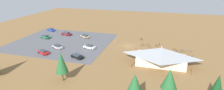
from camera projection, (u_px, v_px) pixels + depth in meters
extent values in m
plane|color=olive|center=(128.00, 46.00, 68.53)|extent=(160.00, 160.00, 0.00)
cube|color=#56565B|center=(62.00, 42.00, 72.99)|extent=(38.11, 32.83, 0.05)
cube|color=beige|center=(161.00, 60.00, 53.33)|extent=(13.94, 6.69, 2.64)
pyramid|color=#93999E|center=(161.00, 52.00, 52.45)|extent=(16.52, 9.27, 2.55)
cylinder|color=brown|center=(188.00, 57.00, 55.24)|extent=(0.20, 0.20, 2.64)
cylinder|color=brown|center=(136.00, 52.00, 59.44)|extent=(0.20, 0.20, 2.64)
cylinder|color=brown|center=(192.00, 71.00, 47.22)|extent=(0.20, 0.20, 2.64)
cylinder|color=brown|center=(131.00, 63.00, 51.42)|extent=(0.20, 0.20, 2.64)
cylinder|color=brown|center=(141.00, 39.00, 74.97)|extent=(0.60, 0.60, 0.90)
cylinder|color=#99999E|center=(115.00, 41.00, 70.34)|extent=(0.08, 0.08, 2.20)
cube|color=#1959B2|center=(115.00, 39.00, 70.07)|extent=(0.56, 0.04, 0.40)
cone|color=#235B2D|center=(135.00, 83.00, 35.43)|extent=(3.16, 3.16, 4.11)
cone|color=#14421E|center=(217.00, 86.00, 34.33)|extent=(2.74, 2.74, 4.96)
cylinder|color=brown|center=(63.00, 76.00, 44.67)|extent=(0.35, 0.35, 2.36)
cone|color=#235B2D|center=(61.00, 62.00, 43.38)|extent=(3.06, 3.06, 5.19)
cone|color=#235B2D|center=(170.00, 79.00, 36.57)|extent=(3.31, 3.31, 4.28)
torus|color=black|center=(156.00, 45.00, 68.17)|extent=(0.41, 0.68, 0.76)
torus|color=black|center=(157.00, 46.00, 67.19)|extent=(0.41, 0.68, 0.76)
cylinder|color=#1E7F38|center=(156.00, 45.00, 67.64)|extent=(0.53, 0.88, 0.04)
cylinder|color=#1E7F38|center=(156.00, 45.00, 67.78)|extent=(0.04, 0.04, 0.45)
cube|color=black|center=(156.00, 44.00, 67.71)|extent=(0.17, 0.21, 0.05)
cylinder|color=#1E7F38|center=(157.00, 45.00, 67.20)|extent=(0.04, 0.04, 0.49)
cylinder|color=black|center=(157.00, 45.00, 67.12)|extent=(0.43, 0.27, 0.03)
torus|color=black|center=(184.00, 51.00, 62.54)|extent=(0.65, 0.33, 0.70)
torus|color=black|center=(182.00, 51.00, 63.14)|extent=(0.65, 0.33, 0.70)
cylinder|color=#722D9E|center=(183.00, 51.00, 62.80)|extent=(0.83, 0.41, 0.04)
cylinder|color=#722D9E|center=(184.00, 50.00, 62.66)|extent=(0.04, 0.04, 0.43)
cube|color=black|center=(184.00, 50.00, 62.58)|extent=(0.22, 0.16, 0.05)
cylinder|color=#722D9E|center=(182.00, 50.00, 63.00)|extent=(0.04, 0.04, 0.46)
cylinder|color=black|center=(182.00, 49.00, 62.92)|extent=(0.23, 0.45, 0.03)
torus|color=black|center=(142.00, 45.00, 68.25)|extent=(0.45, 0.56, 0.68)
torus|color=black|center=(143.00, 45.00, 68.77)|extent=(0.45, 0.56, 0.68)
cylinder|color=black|center=(143.00, 45.00, 68.47)|extent=(0.58, 0.72, 0.04)
cylinder|color=black|center=(142.00, 45.00, 68.35)|extent=(0.04, 0.04, 0.37)
cube|color=black|center=(142.00, 44.00, 68.29)|extent=(0.19, 0.21, 0.05)
cylinder|color=black|center=(143.00, 44.00, 68.64)|extent=(0.04, 0.04, 0.47)
cylinder|color=black|center=(143.00, 44.00, 68.56)|extent=(0.40, 0.32, 0.03)
torus|color=black|center=(148.00, 44.00, 69.34)|extent=(0.40, 0.56, 0.65)
torus|color=black|center=(146.00, 45.00, 68.71)|extent=(0.40, 0.56, 0.65)
cylinder|color=yellow|center=(147.00, 44.00, 68.99)|extent=(0.58, 0.82, 0.04)
cylinder|color=yellow|center=(147.00, 44.00, 69.07)|extent=(0.04, 0.04, 0.41)
cube|color=black|center=(147.00, 43.00, 69.00)|extent=(0.18, 0.21, 0.05)
cylinder|color=yellow|center=(146.00, 44.00, 68.70)|extent=(0.04, 0.04, 0.40)
cylinder|color=black|center=(146.00, 44.00, 68.64)|extent=(0.41, 0.30, 0.03)
torus|color=black|center=(180.00, 52.00, 61.86)|extent=(0.74, 0.15, 0.75)
torus|color=black|center=(177.00, 51.00, 62.25)|extent=(0.74, 0.15, 0.75)
cylinder|color=orange|center=(178.00, 51.00, 62.01)|extent=(0.90, 0.17, 0.04)
cylinder|color=orange|center=(179.00, 51.00, 61.92)|extent=(0.04, 0.04, 0.41)
cube|color=black|center=(179.00, 51.00, 61.85)|extent=(0.21, 0.11, 0.05)
cylinder|color=orange|center=(177.00, 51.00, 62.12)|extent=(0.04, 0.04, 0.53)
cylinder|color=black|center=(177.00, 50.00, 62.03)|extent=(0.10, 0.48, 0.03)
torus|color=black|center=(179.00, 55.00, 59.08)|extent=(0.06, 0.75, 0.75)
torus|color=black|center=(180.00, 56.00, 58.21)|extent=(0.06, 0.75, 0.75)
cylinder|color=red|center=(180.00, 56.00, 58.60)|extent=(0.06, 0.89, 0.04)
cylinder|color=red|center=(180.00, 55.00, 58.72)|extent=(0.04, 0.04, 0.47)
cube|color=black|center=(180.00, 54.00, 58.64)|extent=(0.08, 0.20, 0.05)
cylinder|color=red|center=(180.00, 56.00, 58.22)|extent=(0.04, 0.04, 0.43)
cylinder|color=black|center=(180.00, 55.00, 58.15)|extent=(0.48, 0.04, 0.03)
torus|color=black|center=(160.00, 45.00, 68.45)|extent=(0.19, 0.69, 0.69)
torus|color=black|center=(159.00, 44.00, 69.44)|extent=(0.19, 0.69, 0.69)
cylinder|color=#2347B7|center=(160.00, 44.00, 68.91)|extent=(0.24, 0.95, 0.04)
cylinder|color=#2347B7|center=(160.00, 44.00, 68.69)|extent=(0.04, 0.04, 0.44)
cube|color=black|center=(160.00, 44.00, 68.62)|extent=(0.12, 0.21, 0.05)
cylinder|color=#2347B7|center=(159.00, 44.00, 69.27)|extent=(0.04, 0.04, 0.44)
cylinder|color=black|center=(159.00, 43.00, 69.19)|extent=(0.48, 0.13, 0.03)
torus|color=black|center=(150.00, 47.00, 66.37)|extent=(0.41, 0.55, 0.65)
torus|color=black|center=(149.00, 46.00, 67.30)|extent=(0.41, 0.55, 0.65)
cylinder|color=#197A7F|center=(150.00, 46.00, 66.80)|extent=(0.59, 0.81, 0.04)
cylinder|color=#197A7F|center=(150.00, 46.00, 66.60)|extent=(0.04, 0.04, 0.42)
cube|color=black|center=(150.00, 46.00, 66.53)|extent=(0.18, 0.21, 0.05)
cylinder|color=#197A7F|center=(149.00, 46.00, 67.14)|extent=(0.04, 0.04, 0.40)
cylinder|color=black|center=(149.00, 45.00, 67.08)|extent=(0.41, 0.30, 0.03)
torus|color=black|center=(188.00, 51.00, 62.51)|extent=(0.70, 0.07, 0.70)
torus|color=black|center=(191.00, 52.00, 62.28)|extent=(0.70, 0.07, 0.70)
cylinder|color=silver|center=(190.00, 51.00, 62.36)|extent=(0.95, 0.07, 0.04)
cylinder|color=silver|center=(189.00, 51.00, 62.37)|extent=(0.04, 0.04, 0.42)
cube|color=black|center=(189.00, 50.00, 62.30)|extent=(0.20, 0.09, 0.05)
cylinder|color=silver|center=(191.00, 51.00, 62.22)|extent=(0.04, 0.04, 0.46)
cylinder|color=black|center=(191.00, 50.00, 62.15)|extent=(0.05, 0.48, 0.03)
torus|color=black|center=(175.00, 55.00, 59.69)|extent=(0.10, 0.74, 0.74)
torus|color=black|center=(175.00, 53.00, 60.64)|extent=(0.10, 0.74, 0.74)
cylinder|color=#B7B7BC|center=(175.00, 54.00, 60.12)|extent=(0.12, 1.00, 0.04)
cylinder|color=#B7B7BC|center=(175.00, 54.00, 59.92)|extent=(0.04, 0.04, 0.43)
cube|color=black|center=(175.00, 53.00, 59.85)|extent=(0.10, 0.21, 0.05)
cylinder|color=#B7B7BC|center=(175.00, 53.00, 60.47)|extent=(0.04, 0.04, 0.47)
cylinder|color=black|center=(175.00, 52.00, 60.39)|extent=(0.48, 0.07, 0.03)
torus|color=black|center=(191.00, 57.00, 57.65)|extent=(0.35, 0.64, 0.69)
torus|color=black|center=(192.00, 56.00, 58.33)|extent=(0.35, 0.64, 0.69)
cylinder|color=#1E7F38|center=(192.00, 57.00, 57.95)|extent=(0.45, 0.83, 0.04)
cylinder|color=#1E7F38|center=(192.00, 56.00, 57.80)|extent=(0.04, 0.04, 0.39)
cube|color=black|center=(192.00, 56.00, 57.74)|extent=(0.16, 0.21, 0.05)
cylinder|color=#1E7F38|center=(192.00, 56.00, 58.18)|extent=(0.04, 0.04, 0.49)
cylinder|color=black|center=(193.00, 55.00, 58.10)|extent=(0.44, 0.25, 0.03)
torus|color=black|center=(176.00, 50.00, 63.40)|extent=(0.56, 0.44, 0.68)
torus|color=black|center=(174.00, 49.00, 64.23)|extent=(0.56, 0.44, 0.68)
cylinder|color=#722D9E|center=(175.00, 50.00, 63.78)|extent=(0.82, 0.64, 0.04)
cylinder|color=#722D9E|center=(176.00, 49.00, 63.60)|extent=(0.04, 0.04, 0.39)
cube|color=black|center=(176.00, 49.00, 63.54)|extent=(0.21, 0.18, 0.05)
cylinder|color=#722D9E|center=(174.00, 49.00, 64.07)|extent=(0.04, 0.04, 0.42)
cylinder|color=black|center=(174.00, 48.00, 64.00)|extent=(0.32, 0.40, 0.03)
cube|color=#1E6B3D|center=(45.00, 37.00, 77.14)|extent=(4.69, 2.85, 0.66)
cube|color=#2D3842|center=(45.00, 36.00, 76.95)|extent=(2.77, 2.17, 0.49)
cylinder|color=black|center=(42.00, 38.00, 77.26)|extent=(0.67, 0.37, 0.64)
cylinder|color=black|center=(45.00, 37.00, 78.58)|extent=(0.67, 0.37, 0.64)
cylinder|color=black|center=(46.00, 39.00, 75.86)|extent=(0.67, 0.37, 0.64)
cylinder|color=black|center=(49.00, 38.00, 77.18)|extent=(0.67, 0.37, 0.64)
cube|color=#1E42B2|center=(51.00, 30.00, 88.35)|extent=(4.79, 3.37, 0.59)
cube|color=#2D3842|center=(51.00, 29.00, 88.16)|extent=(2.90, 2.39, 0.52)
cylinder|color=black|center=(48.00, 30.00, 88.78)|extent=(0.67, 0.46, 0.64)
cylinder|color=black|center=(51.00, 29.00, 89.87)|extent=(0.67, 0.46, 0.64)
cylinder|color=black|center=(52.00, 31.00, 86.96)|extent=(0.67, 0.46, 0.64)
cylinder|color=black|center=(54.00, 30.00, 88.04)|extent=(0.67, 0.46, 0.64)
cube|color=black|center=(77.00, 57.00, 57.66)|extent=(4.71, 3.32, 0.58)
cube|color=#2D3842|center=(77.00, 55.00, 57.48)|extent=(2.86, 2.40, 0.47)
cylinder|color=black|center=(72.00, 57.00, 58.00)|extent=(0.68, 0.45, 0.64)
cylinder|color=black|center=(76.00, 55.00, 59.18)|extent=(0.68, 0.45, 0.64)
cylinder|color=black|center=(79.00, 59.00, 56.28)|extent=(0.68, 0.45, 0.64)
cylinder|color=black|center=(82.00, 57.00, 57.46)|extent=(0.68, 0.45, 0.64)
cube|color=red|center=(43.00, 52.00, 61.06)|extent=(4.77, 3.30, 0.55)
cube|color=#2D3842|center=(43.00, 51.00, 60.88)|extent=(2.88, 2.38, 0.52)
cylinder|color=black|center=(39.00, 52.00, 61.41)|extent=(0.68, 0.44, 0.64)
cylinder|color=black|center=(43.00, 51.00, 62.57)|extent=(0.68, 0.44, 0.64)
cylinder|color=black|center=(44.00, 55.00, 59.67)|extent=(0.68, 0.44, 0.64)
cylinder|color=black|center=(48.00, 53.00, 60.83)|extent=(0.68, 0.44, 0.64)
cube|color=maroon|center=(66.00, 34.00, 81.56)|extent=(5.05, 2.77, 0.65)
cube|color=#2D3842|center=(66.00, 33.00, 81.35)|extent=(2.94, 2.14, 0.58)
cylinder|color=black|center=(62.00, 34.00, 81.63)|extent=(0.67, 0.34, 0.64)
cylinder|color=black|center=(65.00, 33.00, 83.03)|extent=(0.67, 0.34, 0.64)
cylinder|color=black|center=(68.00, 35.00, 80.24)|extent=(0.67, 0.34, 0.64)
cylinder|color=black|center=(70.00, 34.00, 81.64)|extent=(0.67, 0.34, 0.64)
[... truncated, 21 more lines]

